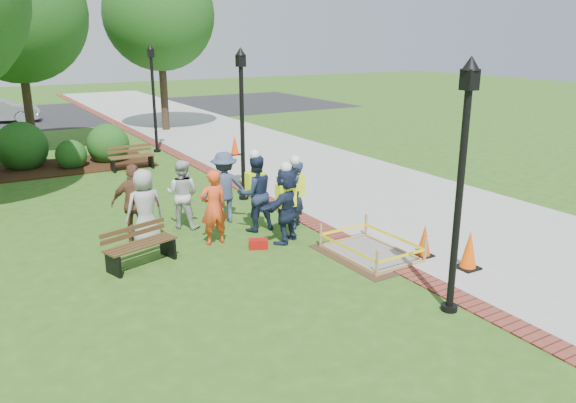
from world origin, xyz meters
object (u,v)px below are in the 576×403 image
hivis_worker_b (295,192)px  hivis_worker_c (255,191)px  wet_concrete_pad (371,245)px  lamp_near (462,170)px  cone_front (469,251)px  bench_near (141,254)px  hivis_worker_a (286,203)px

hivis_worker_b → hivis_worker_c: (-0.92, 0.31, 0.08)m
wet_concrete_pad → lamp_near: bearing=-99.2°
cone_front → hivis_worker_b: 4.37m
lamp_near → bench_near: bearing=130.6°
lamp_near → hivis_worker_b: lamp_near is taller
cone_front → hivis_worker_b: hivis_worker_b is taller
bench_near → lamp_near: lamp_near is taller
bench_near → cone_front: cone_front is taller
bench_near → hivis_worker_b: 4.03m
wet_concrete_pad → hivis_worker_c: 3.13m
wet_concrete_pad → lamp_near: size_ratio=0.55×
cone_front → hivis_worker_c: size_ratio=0.41×
wet_concrete_pad → hivis_worker_c: (-1.39, 2.70, 0.75)m
wet_concrete_pad → bench_near: bench_near is taller
wet_concrete_pad → bench_near: 4.83m
hivis_worker_a → hivis_worker_b: 1.02m
cone_front → lamp_near: size_ratio=0.19×
hivis_worker_a → hivis_worker_b: (0.69, 0.75, -0.03)m
hivis_worker_c → bench_near: bearing=-165.9°
wet_concrete_pad → hivis_worker_c: size_ratio=1.18×
cone_front → wet_concrete_pad: bearing=126.9°
hivis_worker_c → wet_concrete_pad: bearing=-62.8°
bench_near → hivis_worker_c: size_ratio=0.79×
cone_front → hivis_worker_a: hivis_worker_a is taller
wet_concrete_pad → hivis_worker_b: hivis_worker_b is taller
cone_front → hivis_worker_c: 5.07m
cone_front → hivis_worker_c: hivis_worker_c is taller
bench_near → lamp_near: (3.98, -4.64, 2.22)m
cone_front → hivis_worker_b: (-1.67, 4.00, 0.50)m
wet_concrete_pad → cone_front: bearing=-53.1°
lamp_near → hivis_worker_c: size_ratio=2.13×
bench_near → lamp_near: bearing=-49.4°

